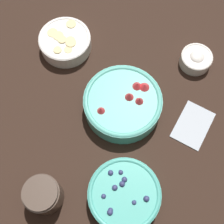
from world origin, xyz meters
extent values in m
plane|color=black|center=(0.00, 0.00, 0.00)|extent=(4.00, 4.00, 0.00)
cylinder|color=#56B7A8|center=(0.06, 0.01, 0.03)|extent=(0.23, 0.23, 0.06)
torus|color=#56B7A8|center=(0.06, 0.01, 0.06)|extent=(0.23, 0.23, 0.02)
cylinder|color=red|center=(0.06, 0.01, 0.05)|extent=(0.18, 0.18, 0.02)
cone|color=red|center=(0.02, 0.07, 0.07)|extent=(0.03, 0.03, 0.02)
cone|color=red|center=(0.10, -0.03, 0.07)|extent=(0.04, 0.04, 0.02)
cone|color=red|center=(0.10, -0.05, 0.07)|extent=(0.04, 0.04, 0.02)
cone|color=red|center=(0.05, -0.03, 0.07)|extent=(0.03, 0.03, 0.02)
cone|color=red|center=(0.06, -0.01, 0.07)|extent=(0.04, 0.04, 0.02)
cylinder|color=#47AD9E|center=(-0.20, -0.01, 0.03)|extent=(0.19, 0.19, 0.05)
torus|color=#47AD9E|center=(-0.20, -0.01, 0.05)|extent=(0.19, 0.19, 0.01)
cylinder|color=navy|center=(-0.20, -0.01, 0.04)|extent=(0.15, 0.15, 0.02)
sphere|color=navy|center=(-0.25, 0.03, 0.05)|extent=(0.02, 0.02, 0.02)
sphere|color=navy|center=(-0.21, 0.04, 0.05)|extent=(0.01, 0.01, 0.01)
sphere|color=navy|center=(-0.17, -0.01, 0.05)|extent=(0.01, 0.01, 0.01)
sphere|color=navy|center=(-0.22, -0.03, 0.05)|extent=(0.01, 0.01, 0.01)
sphere|color=navy|center=(-0.15, 0.01, 0.05)|extent=(0.01, 0.01, 0.01)
sphere|color=navy|center=(-0.18, 0.00, 0.05)|extent=(0.02, 0.02, 0.02)
sphere|color=navy|center=(-0.15, 0.03, 0.05)|extent=(0.01, 0.01, 0.01)
sphere|color=navy|center=(-0.19, 0.02, 0.05)|extent=(0.01, 0.01, 0.01)
sphere|color=navy|center=(-0.24, 0.03, 0.05)|extent=(0.01, 0.01, 0.01)
sphere|color=navy|center=(-0.21, -0.06, 0.05)|extent=(0.02, 0.02, 0.02)
cylinder|color=white|center=(0.26, 0.21, 0.02)|extent=(0.16, 0.16, 0.05)
torus|color=white|center=(0.26, 0.21, 0.05)|extent=(0.16, 0.16, 0.01)
cylinder|color=beige|center=(0.26, 0.21, 0.04)|extent=(0.13, 0.13, 0.01)
cylinder|color=beige|center=(0.25, 0.19, 0.05)|extent=(0.03, 0.03, 0.01)
cylinder|color=beige|center=(0.25, 0.21, 0.05)|extent=(0.03, 0.03, 0.01)
cylinder|color=beige|center=(0.31, 0.19, 0.05)|extent=(0.03, 0.03, 0.01)
cylinder|color=beige|center=(0.24, 0.18, 0.05)|extent=(0.03, 0.03, 0.01)
cylinder|color=beige|center=(0.21, 0.22, 0.05)|extent=(0.03, 0.03, 0.01)
cylinder|color=beige|center=(0.27, 0.25, 0.05)|extent=(0.03, 0.03, 0.00)
cylinder|color=beige|center=(0.22, 0.19, 0.05)|extent=(0.03, 0.03, 0.00)
cylinder|color=beige|center=(0.26, 0.23, 0.05)|extent=(0.03, 0.03, 0.00)
cylinder|color=silver|center=(0.23, -0.21, 0.02)|extent=(0.10, 0.10, 0.04)
torus|color=silver|center=(0.23, -0.21, 0.04)|extent=(0.10, 0.10, 0.01)
cylinder|color=white|center=(0.23, -0.21, 0.03)|extent=(0.08, 0.08, 0.01)
ellipsoid|color=white|center=(0.23, -0.21, 0.04)|extent=(0.05, 0.05, 0.02)
cylinder|color=#4C3D33|center=(-0.22, 0.20, 0.04)|extent=(0.10, 0.10, 0.08)
cylinder|color=#512D1E|center=(-0.22, 0.20, 0.03)|extent=(0.08, 0.08, 0.06)
cylinder|color=#4C3D33|center=(-0.22, 0.20, 0.09)|extent=(0.09, 0.09, 0.01)
cube|color=#B2BCC6|center=(0.02, -0.20, 0.00)|extent=(0.16, 0.14, 0.01)
camera|label=1|loc=(-0.30, 0.02, 0.86)|focal=50.00mm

